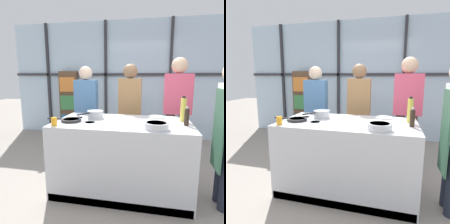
# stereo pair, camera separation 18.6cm
# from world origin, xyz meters

# --- Properties ---
(ground_plane) EXTENTS (18.00, 18.00, 0.00)m
(ground_plane) POSITION_xyz_m (0.00, 0.00, 0.00)
(ground_plane) COLOR gray
(back_window_wall) EXTENTS (6.40, 0.10, 2.80)m
(back_window_wall) POSITION_xyz_m (0.00, 2.43, 1.40)
(back_window_wall) COLOR silver
(back_window_wall) RESTS_ON ground_plane
(bookshelf) EXTENTS (0.47, 0.19, 1.62)m
(bookshelf) POSITION_xyz_m (-1.69, 2.25, 0.81)
(bookshelf) COLOR brown
(bookshelf) RESTS_ON ground_plane
(demo_island) EXTENTS (1.73, 0.93, 0.93)m
(demo_island) POSITION_xyz_m (-0.00, -0.00, 0.47)
(demo_island) COLOR silver
(demo_island) RESTS_ON ground_plane
(spectator_far_left) EXTENTS (0.40, 0.23, 1.67)m
(spectator_far_left) POSITION_xyz_m (-0.78, 0.87, 0.97)
(spectator_far_left) COLOR #232838
(spectator_far_left) RESTS_ON ground_plane
(spectator_center_left) EXTENTS (0.38, 0.24, 1.71)m
(spectator_center_left) POSITION_xyz_m (0.00, 0.87, 1.00)
(spectator_center_left) COLOR #47382D
(spectator_center_left) RESTS_ON ground_plane
(spectator_center_right) EXTENTS (0.43, 0.25, 1.80)m
(spectator_center_right) POSITION_xyz_m (0.78, 0.87, 1.04)
(spectator_center_right) COLOR #47382D
(spectator_center_right) RESTS_ON ground_plane
(frying_pan) EXTENTS (0.46, 0.26, 0.04)m
(frying_pan) POSITION_xyz_m (-0.66, -0.12, 0.95)
(frying_pan) COLOR #232326
(frying_pan) RESTS_ON demo_island
(saucepan) EXTENTS (0.29, 0.37, 0.11)m
(saucepan) POSITION_xyz_m (-0.40, 0.12, 0.99)
(saucepan) COLOR silver
(saucepan) RESTS_ON demo_island
(white_plate) EXTENTS (0.24, 0.24, 0.01)m
(white_plate) POSITION_xyz_m (0.44, 0.35, 0.94)
(white_plate) COLOR white
(white_plate) RESTS_ON demo_island
(mixing_bowl) EXTENTS (0.26, 0.26, 0.08)m
(mixing_bowl) POSITION_xyz_m (0.42, -0.31, 0.97)
(mixing_bowl) COLOR silver
(mixing_bowl) RESTS_ON demo_island
(oil_bottle) EXTENTS (0.07, 0.07, 0.33)m
(oil_bottle) POSITION_xyz_m (0.76, 0.16, 1.09)
(oil_bottle) COLOR #E0CC4C
(oil_bottle) RESTS_ON demo_island
(pepper_grinder) EXTENTS (0.06, 0.06, 0.23)m
(pepper_grinder) POSITION_xyz_m (0.77, -0.06, 1.04)
(pepper_grinder) COLOR #332319
(pepper_grinder) RESTS_ON demo_island
(juice_glass_near) EXTENTS (0.07, 0.07, 0.10)m
(juice_glass_near) POSITION_xyz_m (-0.76, -0.37, 0.98)
(juice_glass_near) COLOR orange
(juice_glass_near) RESTS_ON demo_island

